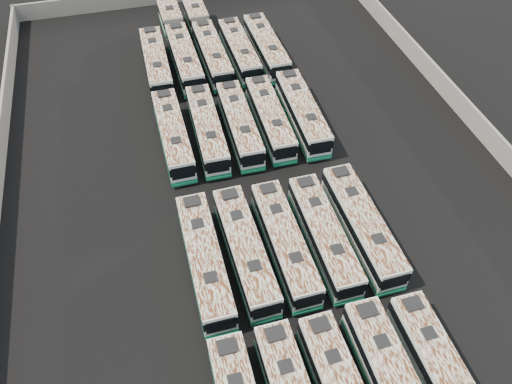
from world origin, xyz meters
name	(u,v)px	position (x,y,z in m)	size (l,w,h in m)	color
ground	(262,187)	(0.00, 0.00, 0.00)	(140.00, 140.00, 0.00)	black
perimeter_wall	(262,179)	(0.00, 0.00, 1.10)	(45.20, 73.20, 2.20)	slate
bus_front_far_right	(442,377)	(6.10, -20.01, 1.56)	(2.36, 10.85, 3.05)	silver
bus_midfront_far_left	(205,260)	(-6.51, -7.53, 1.63)	(2.41, 11.33, 3.19)	silver
bus_midfront_left	(245,250)	(-3.39, -7.41, 1.60)	(2.62, 11.16, 3.13)	silver
bus_midfront_center	(285,243)	(-0.29, -7.51, 1.58)	(2.43, 10.98, 3.08)	silver
bus_midfront_right	(324,235)	(2.86, -7.61, 1.57)	(2.33, 10.93, 3.08)	silver
bus_midfront_far_right	(362,225)	(6.07, -7.50, 1.63)	(2.56, 11.32, 3.18)	silver
bus_midback_far_left	(173,135)	(-6.61, 7.22, 1.60)	(2.46, 11.12, 3.12)	silver
bus_midback_left	(207,129)	(-3.38, 7.15, 1.59)	(2.58, 11.08, 3.11)	silver
bus_midback_center	(240,124)	(-0.24, 7.09, 1.57)	(2.48, 10.95, 3.07)	silver
bus_midback_right	(270,118)	(2.83, 7.21, 1.57)	(2.50, 10.93, 3.07)	silver
bus_midback_far_right	(302,113)	(6.11, 7.15, 1.61)	(2.66, 11.27, 3.16)	silver
bus_back_far_left	(156,63)	(-6.56, 19.54, 1.62)	(2.55, 11.31, 3.18)	silver
bus_back_left	(180,44)	(-3.46, 22.66, 1.63)	(2.66, 17.60, 3.18)	silver
bus_back_center	(207,41)	(-0.32, 22.59, 1.59)	(2.62, 17.26, 3.12)	silver
bus_back_right	(240,51)	(2.87, 19.67, 1.56)	(2.45, 10.85, 3.05)	silver
bus_back_far_right	(266,47)	(5.98, 19.52, 1.62)	(2.49, 11.25, 3.16)	silver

